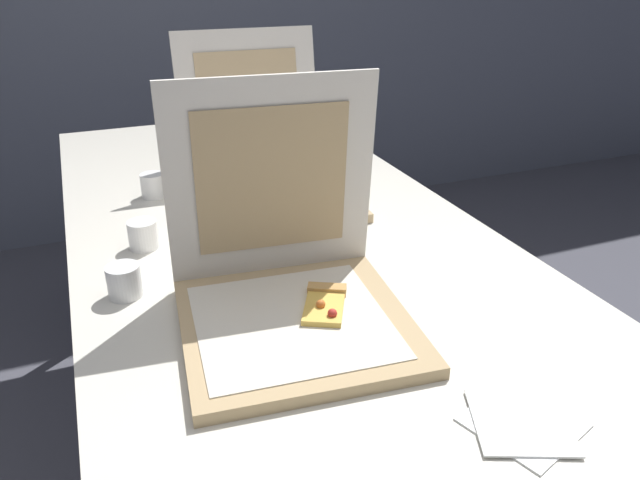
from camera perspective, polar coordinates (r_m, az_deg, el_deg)
table at (r=1.38m, az=-3.27°, el=-1.50°), size 0.90×2.14×0.75m
pizza_box_front at (r=1.04m, az=-2.73°, el=-4.70°), size 0.41×0.42×0.40m
pizza_box_middle at (r=1.56m, az=-4.88°, el=5.96°), size 0.39×0.46×0.39m
cup_white_near_center at (r=1.17m, az=-17.84°, el=-3.68°), size 0.06×0.06×0.06m
cup_white_far at (r=1.62m, az=-15.34°, el=4.96°), size 0.06×0.06×0.06m
cup_white_mid at (r=1.35m, az=-16.22°, el=0.48°), size 0.06×0.06×0.06m
napkin_pile at (r=0.90m, az=18.35°, el=-15.86°), size 0.17×0.17×0.01m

